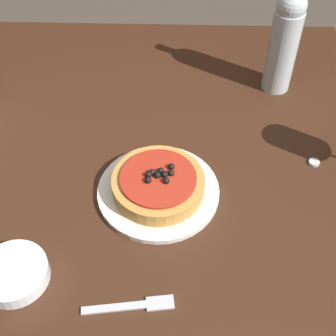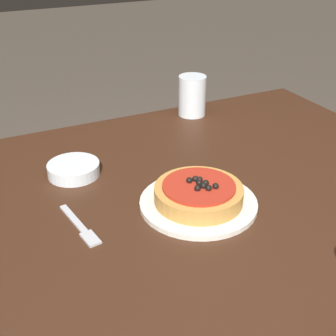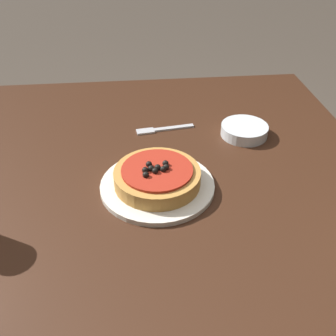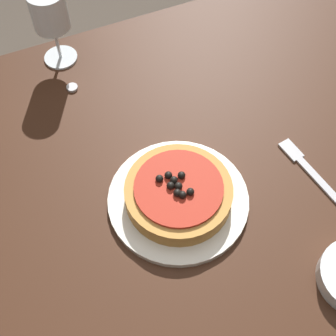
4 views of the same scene
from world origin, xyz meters
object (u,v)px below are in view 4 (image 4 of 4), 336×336
Objects in this scene: wine_glass at (50,13)px; fork at (306,167)px; dinner_plate at (178,200)px; dining_table at (170,236)px; bottle_cap at (72,88)px; pizza at (178,193)px.

fork is (-0.35, 0.47, -0.12)m from wine_glass.
wine_glass is (0.09, -0.44, 0.12)m from dinner_plate.
bottle_cap is (0.07, -0.36, 0.09)m from dining_table.
dining_table is 0.38m from bottle_cap.
bottle_cap reaches higher than fork.
dinner_plate is 1.50× the size of wine_glass.
dining_table is 0.51m from wine_glass.
bottle_cap is (0.09, -0.34, -0.00)m from dinner_plate.
fork is at bearing 173.03° from pizza.
pizza reaches higher than fork.
pizza is 1.12× the size of wine_glass.
dinner_plate is 10.69× the size of bottle_cap.
pizza reaches higher than dining_table.
dining_table is 52.82× the size of bottle_cap.
dining_table is 0.12m from pizza.
pizza is at bearing 101.56° from wine_glass.
fork is (-0.26, 0.03, -0.03)m from pizza.
wine_glass reaches higher than dinner_plate.
dinner_plate reaches higher than dining_table.
dinner_plate is 0.03m from pizza.
dining_table is 4.94× the size of dinner_plate.
dining_table is 0.29m from fork.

